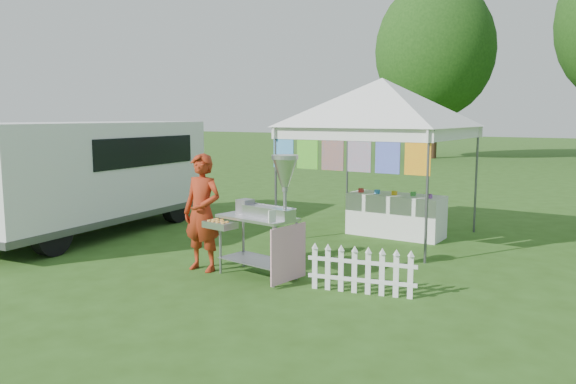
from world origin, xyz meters
The scene contains 8 objects.
ground centered at (0.00, 0.00, 0.00)m, with size 120.00×120.00×0.00m, color #2B4F16.
canopy_main centered at (0.00, 3.49, 2.99)m, with size 4.24×4.24×3.45m.
tree_left centered at (-6.00, 24.00, 5.83)m, with size 6.40×6.40×9.53m.
donut_cart centered at (-0.16, 0.01, 1.04)m, with size 1.36×0.84×1.77m.
vendor centered at (-1.24, -0.12, 0.87)m, with size 0.64×0.42×1.75m, color maroon.
cargo_van centered at (-5.04, 0.83, 1.17)m, with size 2.72×5.45×2.18m.
picket_fence centered at (1.25, 0.14, 0.29)m, with size 1.41×0.35×0.56m.
display_table centered at (0.24, 3.73, 0.40)m, with size 1.80×0.70×0.81m, color white.
Camera 1 is at (4.31, -6.30, 2.29)m, focal length 35.00 mm.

